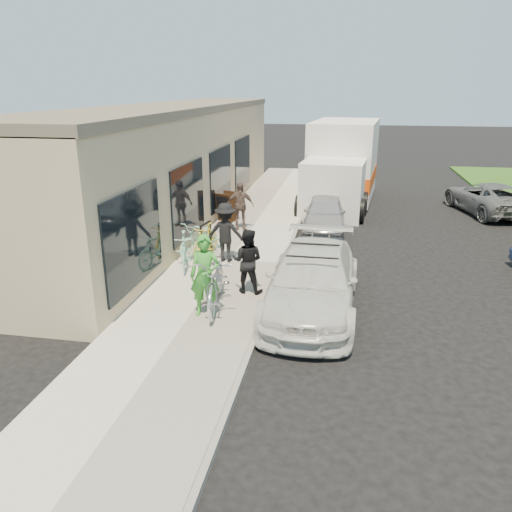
{
  "coord_description": "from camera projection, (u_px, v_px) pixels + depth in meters",
  "views": [
    {
      "loc": [
        1.17,
        -10.13,
        4.84
      ],
      "look_at": [
        -0.83,
        0.83,
        1.05
      ],
      "focal_mm": 35.0,
      "sensor_mm": 36.0,
      "label": 1
    }
  ],
  "objects": [
    {
      "name": "bystander_a",
      "position": [
        226.0,
        233.0,
        13.9
      ],
      "size": [
        1.09,
        0.63,
        1.67
      ],
      "primitive_type": "imported",
      "rotation": [
        0.0,
        0.0,
        3.13
      ],
      "color": "black",
      "rests_on": "sidewalk"
    },
    {
      "name": "cruiser_bike_b",
      "position": [
        202.0,
        238.0,
        14.58
      ],
      "size": [
        1.37,
        2.05,
        1.02
      ],
      "primitive_type": "imported",
      "rotation": [
        0.0,
        0.0,
        -0.4
      ],
      "color": "#9AE5C8",
      "rests_on": "sidewalk"
    },
    {
      "name": "curb",
      "position": [
        283.0,
        266.0,
        14.04
      ],
      "size": [
        0.12,
        34.0,
        0.13
      ],
      "primitive_type": "cube",
      "color": "gray",
      "rests_on": "ground"
    },
    {
      "name": "woman_rider",
      "position": [
        205.0,
        276.0,
        10.55
      ],
      "size": [
        0.68,
        0.47,
        1.79
      ],
      "primitive_type": "imported",
      "rotation": [
        0.0,
        0.0,
        0.06
      ],
      "color": "#379030",
      "rests_on": "sidewalk"
    },
    {
      "name": "ground",
      "position": [
        286.0,
        314.0,
        11.19
      ],
      "size": [
        120.0,
        120.0,
        0.0
      ],
      "primitive_type": "plane",
      "color": "black",
      "rests_on": "ground"
    },
    {
      "name": "sedan_white",
      "position": [
        313.0,
        281.0,
        11.21
      ],
      "size": [
        2.06,
        4.9,
        1.45
      ],
      "rotation": [
        0.0,
        0.0,
        -0.02
      ],
      "color": "silver",
      "rests_on": "ground"
    },
    {
      "name": "bystander_b",
      "position": [
        240.0,
        206.0,
        17.13
      ],
      "size": [
        1.03,
        0.67,
        1.64
      ],
      "primitive_type": "imported",
      "rotation": [
        0.0,
        0.0,
        0.31
      ],
      "color": "brown",
      "rests_on": "sidewalk"
    },
    {
      "name": "cruiser_bike_c",
      "position": [
        206.0,
        240.0,
        14.51
      ],
      "size": [
        0.72,
        1.59,
        0.92
      ],
      "primitive_type": "imported",
      "rotation": [
        0.0,
        0.0,
        -0.19
      ],
      "color": "yellow",
      "rests_on": "sidewalk"
    },
    {
      "name": "cruiser_bike_a",
      "position": [
        184.0,
        250.0,
        13.52
      ],
      "size": [
        0.9,
        1.67,
        0.96
      ],
      "primitive_type": "imported",
      "rotation": [
        0.0,
        0.0,
        0.29
      ],
      "color": "#9AE5C8",
      "rests_on": "sidewalk"
    },
    {
      "name": "sandwich_board",
      "position": [
        226.0,
        207.0,
        18.18
      ],
      "size": [
        0.83,
        0.84,
        1.06
      ],
      "rotation": [
        0.0,
        0.0,
        -0.36
      ],
      "color": "black",
      "rests_on": "sidewalk"
    },
    {
      "name": "tandem_bike",
      "position": [
        216.0,
        280.0,
        11.06
      ],
      "size": [
        1.14,
        2.43,
        1.23
      ],
      "primitive_type": "imported",
      "rotation": [
        0.0,
        0.0,
        0.14
      ],
      "color": "silver",
      "rests_on": "sidewalk"
    },
    {
      "name": "bike_rack",
      "position": [
        206.0,
        235.0,
        14.51
      ],
      "size": [
        0.17,
        0.68,
        0.97
      ],
      "rotation": [
        0.0,
        0.0,
        -0.17
      ],
      "color": "black",
      "rests_on": "sidewalk"
    },
    {
      "name": "sedan_silver",
      "position": [
        325.0,
        213.0,
        17.6
      ],
      "size": [
        1.5,
        3.57,
        1.21
      ],
      "primitive_type": "imported",
      "rotation": [
        0.0,
        0.0,
        0.02
      ],
      "color": "#A9A9AF",
      "rests_on": "ground"
    },
    {
      "name": "moving_truck",
      "position": [
        342.0,
        167.0,
        21.6
      ],
      "size": [
        3.29,
        7.23,
        3.45
      ],
      "rotation": [
        0.0,
        0.0,
        -0.1
      ],
      "color": "white",
      "rests_on": "ground"
    },
    {
      "name": "man_standing",
      "position": [
        247.0,
        261.0,
        11.81
      ],
      "size": [
        0.8,
        0.64,
        1.56
      ],
      "primitive_type": "imported",
      "rotation": [
        0.0,
        0.0,
        3.08
      ],
      "color": "black",
      "rests_on": "sidewalk"
    },
    {
      "name": "sidewalk",
      "position": [
        229.0,
        262.0,
        14.3
      ],
      "size": [
        3.0,
        34.0,
        0.15
      ],
      "primitive_type": "cube",
      "color": "beige",
      "rests_on": "ground"
    },
    {
      "name": "far_car_gray",
      "position": [
        488.0,
        198.0,
        19.98
      ],
      "size": [
        3.08,
        4.81,
        1.24
      ],
      "primitive_type": "imported",
      "rotation": [
        0.0,
        0.0,
        3.39
      ],
      "color": "#595B5E",
      "rests_on": "ground"
    },
    {
      "name": "storefront",
      "position": [
        175.0,
        163.0,
        18.84
      ],
      "size": [
        3.6,
        20.0,
        4.22
      ],
      "color": "tan",
      "rests_on": "ground"
    }
  ]
}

